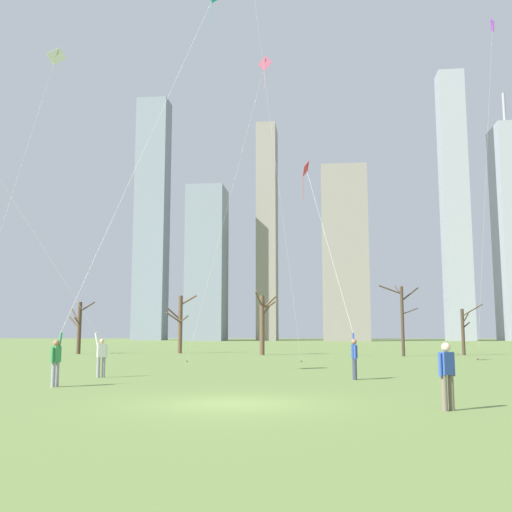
% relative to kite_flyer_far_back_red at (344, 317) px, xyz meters
% --- Properties ---
extents(ground_plane, '(400.00, 400.00, 0.00)m').
position_rel_kite_flyer_far_back_red_xyz_m(ground_plane, '(-3.41, -10.06, -2.53)').
color(ground_plane, olive).
extents(kite_flyer_far_back_red, '(2.36, 10.94, 12.18)m').
position_rel_kite_flyer_far_back_red_xyz_m(kite_flyer_far_back_red, '(0.00, 0.00, 0.00)').
color(kite_flyer_far_back_red, '#33384C').
rests_on(kite_flyer_far_back_red, ground).
extents(kite_flyer_midfield_center_yellow, '(9.34, 5.71, 17.19)m').
position_rel_kite_flyer_far_back_red_xyz_m(kite_flyer_midfield_center_yellow, '(-12.46, -2.87, 2.51)').
color(kite_flyer_midfield_center_yellow, gray).
rests_on(kite_flyer_midfield_center_yellow, ground).
extents(kite_flyer_foreground_left_teal, '(4.32, 9.54, 20.22)m').
position_rel_kite_flyer_far_back_red_xyz_m(kite_flyer_foreground_left_teal, '(-9.71, -4.72, 0.88)').
color(kite_flyer_foreground_left_teal, gray).
rests_on(kite_flyer_foreground_left_teal, ground).
extents(bystander_watching_nearby, '(0.44, 0.36, 1.62)m').
position_rel_kite_flyer_far_back_red_xyz_m(bystander_watching_nearby, '(1.96, -10.93, -1.63)').
color(bystander_watching_nearby, '#726656').
rests_on(bystander_watching_nearby, ground).
extents(distant_kite_low_near_trees_white, '(2.51, 6.07, 20.63)m').
position_rel_kite_flyer_far_back_red_xyz_m(distant_kite_low_near_trees_white, '(-18.27, 9.04, 16.19)').
color(distant_kite_low_near_trees_white, white).
rests_on(distant_kite_low_near_trees_white, ground).
extents(distant_kite_high_overhead_pink, '(5.61, 1.44, 21.27)m').
position_rel_kite_flyer_far_back_red_xyz_m(distant_kite_high_overhead_pink, '(-5.09, 13.36, 16.30)').
color(distant_kite_high_overhead_pink, pink).
rests_on(distant_kite_high_overhead_pink, ground).
extents(distant_kite_drifting_right_purple, '(0.76, 5.92, 22.66)m').
position_rel_kite_flyer_far_back_red_xyz_m(distant_kite_drifting_right_purple, '(10.60, 13.00, 17.21)').
color(distant_kite_drifting_right_purple, purple).
rests_on(distant_kite_drifting_right_purple, ground).
extents(bare_tree_rightmost, '(2.44, 2.66, 4.78)m').
position_rel_kite_flyer_far_back_red_xyz_m(bare_tree_rightmost, '(-22.80, 25.98, -0.00)').
color(bare_tree_rightmost, '#4C3828').
rests_on(bare_tree_rightmost, ground).
extents(bare_tree_center, '(1.78, 3.26, 5.41)m').
position_rel_kite_flyer_far_back_red_xyz_m(bare_tree_center, '(-5.93, 25.22, 0.40)').
color(bare_tree_center, brown).
rests_on(bare_tree_center, ground).
extents(bare_tree_right_of_center, '(2.72, 2.73, 5.48)m').
position_rel_kite_flyer_far_back_red_xyz_m(bare_tree_right_of_center, '(-14.07, 28.71, 0.39)').
color(bare_tree_right_of_center, brown).
rests_on(bare_tree_right_of_center, ground).
extents(bare_tree_far_right_edge, '(1.49, 2.60, 4.28)m').
position_rel_kite_flyer_far_back_red_xyz_m(bare_tree_far_right_edge, '(11.23, 26.44, -0.37)').
color(bare_tree_far_right_edge, '#423326').
rests_on(bare_tree_far_right_edge, ground).
extents(bare_tree_leftmost, '(3.41, 1.80, 5.91)m').
position_rel_kite_flyer_far_back_red_xyz_m(bare_tree_leftmost, '(5.71, 23.60, 0.74)').
color(bare_tree_leftmost, '#423326').
rests_on(bare_tree_leftmost, ground).
extents(skyline_tall_tower, '(9.46, 10.79, 39.24)m').
position_rel_kite_flyer_far_back_red_xyz_m(skyline_tall_tower, '(-29.40, 121.31, 17.08)').
color(skyline_tall_tower, gray).
rests_on(skyline_tall_tower, ground).
extents(skyline_short_annex, '(11.18, 7.19, 43.40)m').
position_rel_kite_flyer_far_back_red_xyz_m(skyline_short_annex, '(5.56, 119.51, 19.17)').
color(skyline_short_annex, gray).
rests_on(skyline_short_annex, ground).
extents(skyline_slender_spire, '(6.47, 5.69, 69.66)m').
position_rel_kite_flyer_far_back_red_xyz_m(skyline_slender_spire, '(33.85, 125.64, 32.30)').
color(skyline_slender_spire, '#9EA3AD').
rests_on(skyline_slender_spire, ground).
extents(skyline_mid_tower_left, '(7.01, 11.00, 65.71)m').
position_rel_kite_flyer_far_back_red_xyz_m(skyline_mid_tower_left, '(48.91, 130.64, 25.61)').
color(skyline_mid_tower_left, '#9EA3AD').
rests_on(skyline_mid_tower_left, ground).
extents(skyline_squat_block, '(5.18, 9.51, 57.91)m').
position_rel_kite_flyer_far_back_red_xyz_m(skyline_squat_block, '(-14.53, 128.86, 26.42)').
color(skyline_squat_block, gray).
rests_on(skyline_squat_block, ground).
extents(skyline_mid_tower_right, '(8.63, 6.95, 68.37)m').
position_rel_kite_flyer_far_back_red_xyz_m(skyline_mid_tower_right, '(-47.44, 132.69, 31.65)').
color(skyline_mid_tower_right, gray).
rests_on(skyline_mid_tower_right, ground).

